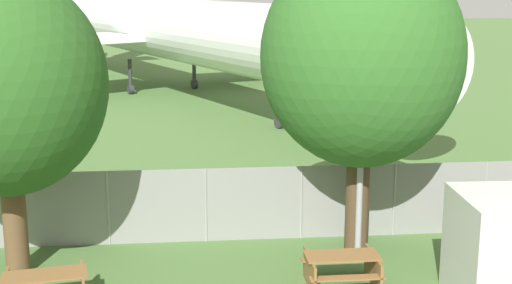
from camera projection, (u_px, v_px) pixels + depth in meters
perimeter_fence at (206, 205)px, 18.80m from camera, size 56.07×0.07×2.00m
airplane at (171, 30)px, 42.75m from camera, size 34.28×41.06×11.18m
picnic_bench_near_cabin at (342, 267)px, 16.11m from camera, size 1.68×1.41×0.76m
tree_near_hangar at (362, 57)px, 17.37m from camera, size 4.98×4.98×7.73m
tree_left_of_cabin at (4, 85)px, 15.95m from camera, size 4.62×4.62×7.07m
light_mast at (364, 72)px, 17.13m from camera, size 0.44×0.44×7.56m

